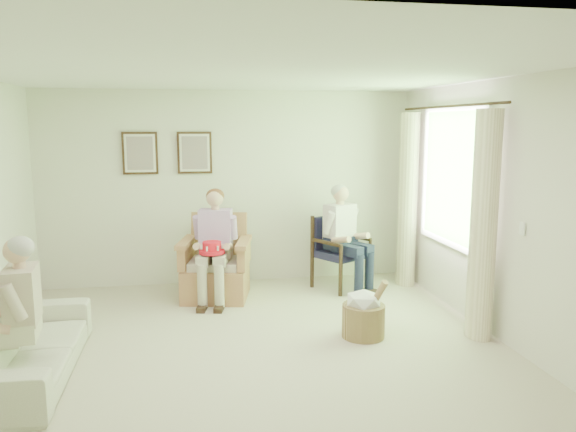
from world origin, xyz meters
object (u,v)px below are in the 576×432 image
Objects in this scene: wood_armchair at (339,248)px; person_sofa at (16,307)px; person_dark at (343,230)px; hatbox at (364,313)px; wicker_armchair at (216,271)px; red_hat at (212,249)px; person_wicker at (216,238)px; sofa at (27,345)px.

person_sofa is (-3.37, -2.41, 0.18)m from wood_armchair.
person_dark is 1.77m from hatbox.
red_hat is (-0.05, -0.34, 0.37)m from wicker_armchair.
person_dark is 1.75m from red_hat.
wood_armchair is 3.07× the size of red_hat.
person_wicker and person_dark have the same top height.
red_hat is (-1.71, -0.38, -0.09)m from person_dark.
wood_armchair is 0.49× the size of sofa.
sofa is 3.97m from person_dark.
hatbox is at bearing -41.24° from red_hat.
red_hat is (1.66, 1.65, 0.42)m from sofa.
person_wicker is at bearing 134.76° from person_sofa.
wood_armchair is at bearing 82.45° from hatbox.
wicker_armchair is 0.77× the size of person_dark.
person_sofa is 1.93× the size of hatbox.
wood_armchair reaches higher than red_hat.
wood_armchair is 4.14m from person_sofa.
person_sofa reaches higher than hatbox.
wicker_armchair is 3.39× the size of red_hat.
wicker_armchair is 2.15m from hatbox.
sofa is at bearing -179.84° from person_dark.
wicker_armchair is at bearing 156.02° from wood_armchair.
hatbox is at bearing -128.47° from wood_armchair.
wood_armchair is 0.70× the size of person_wicker.
hatbox is at bearing -37.05° from wicker_armchair.
person_sofa reaches higher than sofa.
person_wicker reaches higher than red_hat.
wood_armchair is 1.47× the size of hatbox.
person_sofa reaches higher than wood_armchair.
wood_armchair is at bearing 17.50° from red_hat.
person_dark is at bearing 13.47° from wicker_armchair.
wicker_armchair is at bearing 136.56° from person_sofa.
wood_armchair is at bearing -57.01° from sofa.
hatbox is (1.41, -1.62, -0.08)m from wicker_armchair.
wicker_armchair is 1.10× the size of wood_armchair.
person_wicker reaches higher than person_sofa.
person_dark reaches higher than red_hat.
person_sofa is at bearing -175.39° from wood_armchair.
wood_armchair is 0.32m from person_dark.
person_wicker is 1.00× the size of person_dark.
sofa is at bearing -118.88° from wicker_armchair.
person_wicker is at bearing 160.64° from wood_armchair.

